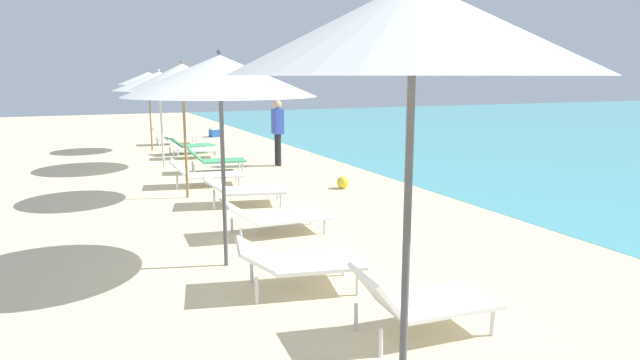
# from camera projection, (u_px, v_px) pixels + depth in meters

# --- Properties ---
(umbrella_third) EXTENTS (2.17, 2.17, 2.89)m
(umbrella_third) POSITION_uv_depth(u_px,v_px,m) (413.00, 29.00, 3.14)
(umbrella_third) COLOR #4C4C51
(umbrella_third) RESTS_ON ground
(lounger_third_shoreside) EXTENTS (1.32, 0.70, 0.65)m
(lounger_third_shoreside) POSITION_uv_depth(u_px,v_px,m) (421.00, 300.00, 4.86)
(lounger_third_shoreside) COLOR white
(lounger_third_shoreside) RESTS_ON ground
(umbrella_fourth) EXTENTS (2.24, 2.24, 2.59)m
(umbrella_fourth) POSITION_uv_depth(u_px,v_px,m) (220.00, 76.00, 6.26)
(umbrella_fourth) COLOR #4C4C51
(umbrella_fourth) RESTS_ON ground
(lounger_fourth_shoreside) EXTENTS (1.55, 0.74, 0.53)m
(lounger_fourth_shoreside) POSITION_uv_depth(u_px,v_px,m) (274.00, 216.00, 7.98)
(lounger_fourth_shoreside) COLOR white
(lounger_fourth_shoreside) RESTS_ON ground
(lounger_fourth_inland) EXTENTS (1.45, 0.96, 0.56)m
(lounger_fourth_inland) POSITION_uv_depth(u_px,v_px,m) (298.00, 260.00, 5.88)
(lounger_fourth_inland) COLOR white
(lounger_fourth_inland) RESTS_ON ground
(umbrella_fifth) EXTENTS (1.91, 1.91, 2.57)m
(umbrella_fifth) POSITION_uv_depth(u_px,v_px,m) (182.00, 77.00, 9.97)
(umbrella_fifth) COLOR olive
(umbrella_fifth) RESTS_ON ground
(lounger_fifth_shoreside) EXTENTS (1.58, 0.91, 0.58)m
(lounger_fifth_shoreside) POSITION_uv_depth(u_px,v_px,m) (205.00, 173.00, 11.48)
(lounger_fifth_shoreside) COLOR white
(lounger_fifth_shoreside) RESTS_ON ground
(lounger_fifth_inland) EXTENTS (1.55, 1.00, 0.55)m
(lounger_fifth_inland) POSITION_uv_depth(u_px,v_px,m) (244.00, 189.00, 9.77)
(lounger_fifth_inland) COLOR white
(lounger_fifth_inland) RESTS_ON ground
(umbrella_sixth) EXTENTS (2.26, 2.26, 2.46)m
(umbrella_sixth) POSITION_uv_depth(u_px,v_px,m) (159.00, 81.00, 13.43)
(umbrella_sixth) COLOR silver
(umbrella_sixth) RESTS_ON ground
(lounger_sixth_shoreside) EXTENTS (1.46, 0.83, 0.52)m
(lounger_sixth_shoreside) POSITION_uv_depth(u_px,v_px,m) (192.00, 149.00, 15.34)
(lounger_sixth_shoreside) COLOR white
(lounger_sixth_shoreside) RESTS_ON ground
(lounger_sixth_inland) EXTENTS (1.42, 0.77, 0.61)m
(lounger_sixth_inland) POSITION_uv_depth(u_px,v_px,m) (215.00, 159.00, 13.11)
(lounger_sixth_inland) COLOR #4CA572
(lounger_sixth_inland) RESTS_ON ground
(umbrella_farthest) EXTENTS (1.81, 1.81, 2.47)m
(umbrella_farthest) POSITION_uv_depth(u_px,v_px,m) (148.00, 78.00, 16.59)
(umbrella_farthest) COLOR olive
(umbrella_farthest) RESTS_ON ground
(lounger_farthest_shoreside) EXTENTS (1.48, 0.65, 0.56)m
(lounger_farthest_shoreside) POSITION_uv_depth(u_px,v_px,m) (175.00, 136.00, 18.48)
(lounger_farthest_shoreside) COLOR white
(lounger_farthest_shoreside) RESTS_ON ground
(lounger_farthest_inland) EXTENTS (1.50, 0.98, 0.52)m
(lounger_farthest_inland) POSITION_uv_depth(u_px,v_px,m) (190.00, 145.00, 16.30)
(lounger_farthest_inland) COLOR #4CA572
(lounger_farthest_inland) RESTS_ON ground
(person_walking_mid) EXTENTS (0.23, 0.36, 1.69)m
(person_walking_mid) POSITION_uv_depth(u_px,v_px,m) (278.00, 126.00, 13.93)
(person_walking_mid) COLOR #262628
(person_walking_mid) RESTS_ON ground
(beach_ball) EXTENTS (0.25, 0.25, 0.25)m
(beach_ball) POSITION_uv_depth(u_px,v_px,m) (343.00, 182.00, 11.23)
(beach_ball) COLOR yellow
(beach_ball) RESTS_ON ground
(cooler_box) EXTENTS (0.50, 0.43, 0.33)m
(cooler_box) POSITION_uv_depth(u_px,v_px,m) (216.00, 132.00, 20.80)
(cooler_box) COLOR #2659B2
(cooler_box) RESTS_ON ground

